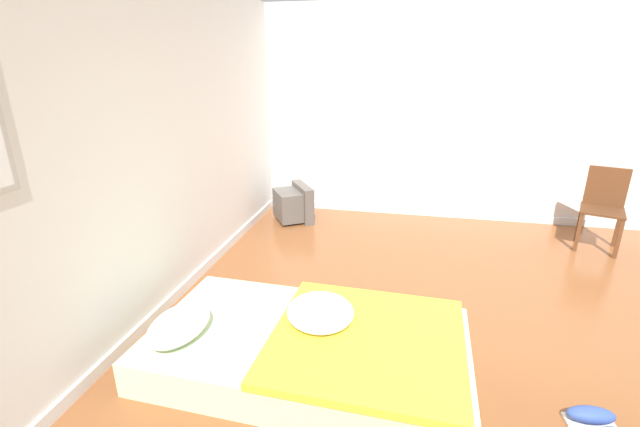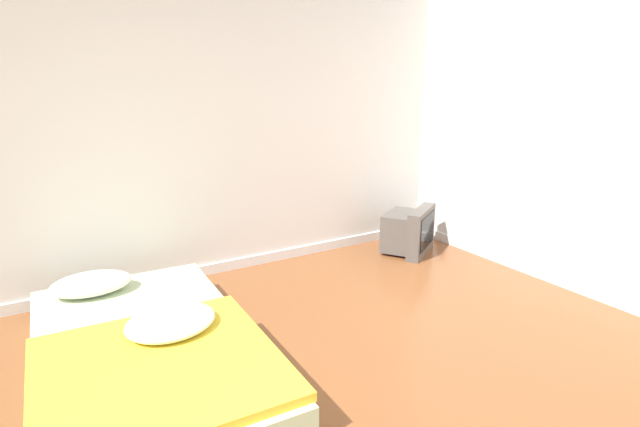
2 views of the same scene
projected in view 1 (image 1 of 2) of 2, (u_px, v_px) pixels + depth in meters
ground_plane at (514, 365)px, 2.84m from camera, size 20.00×20.00×0.00m
wall_back at (127, 157)px, 2.92m from camera, size 8.26×0.08×2.60m
wall_right at (478, 117)px, 5.14m from camera, size 0.08×7.67×2.60m
mattress_bed at (309, 346)px, 2.80m from camera, size 1.23×2.08×0.38m
crt_tv at (294, 204)px, 5.42m from camera, size 0.65×0.61×0.45m
wooden_chair at (604, 202)px, 4.54m from camera, size 0.51×0.51×0.86m
sneaker_pair at (599, 427)px, 2.29m from camera, size 0.31×0.31×0.10m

